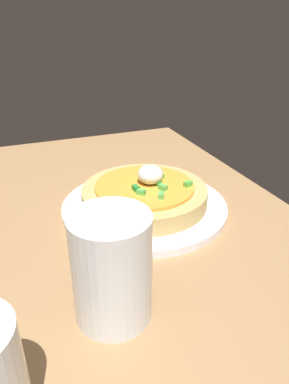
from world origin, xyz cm
name	(u,v)px	position (x,y,z in cm)	size (l,w,h in cm)	color
dining_table	(89,260)	(0.00, 0.00, 1.59)	(97.10, 68.87, 3.18)	#A37A4F
plate	(144,206)	(7.67, -11.27, 3.77)	(26.62, 26.62, 1.19)	white
pizza	(145,194)	(7.67, -11.32, 6.07)	(20.03, 20.03, 6.32)	tan
cup_near	(110,273)	(-12.11, 0.17, 8.62)	(8.16, 8.16, 12.03)	silver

